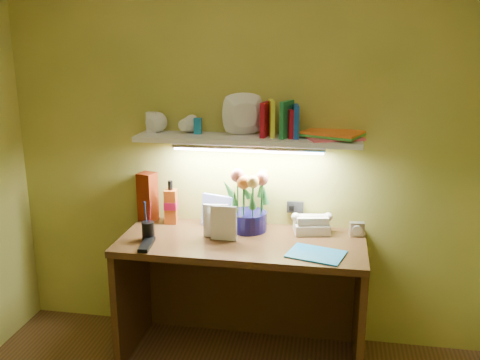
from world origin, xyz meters
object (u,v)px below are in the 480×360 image
(flower_bouquet, at_px, (248,198))
(desk_clock, at_px, (357,229))
(whisky_bottle, at_px, (171,202))
(desk, at_px, (242,299))
(telephone, at_px, (312,223))

(flower_bouquet, relative_size, desk_clock, 4.79)
(desk_clock, height_order, whisky_bottle, whisky_bottle)
(desk, relative_size, desk_clock, 17.04)
(desk, bearing_deg, telephone, 26.05)
(desk, xyz_separation_m, flower_bouquet, (0.01, 0.17, 0.57))
(telephone, relative_size, whisky_bottle, 0.74)
(desk, distance_m, whisky_bottle, 0.73)
(desk, bearing_deg, flower_bouquet, 86.41)
(whisky_bottle, bearing_deg, desk_clock, -1.35)
(flower_bouquet, distance_m, desk_clock, 0.66)
(flower_bouquet, relative_size, telephone, 1.95)
(flower_bouquet, distance_m, whisky_bottle, 0.50)
(telephone, distance_m, whisky_bottle, 0.87)
(telephone, distance_m, desk_clock, 0.26)
(desk, xyz_separation_m, whisky_bottle, (-0.48, 0.21, 0.51))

